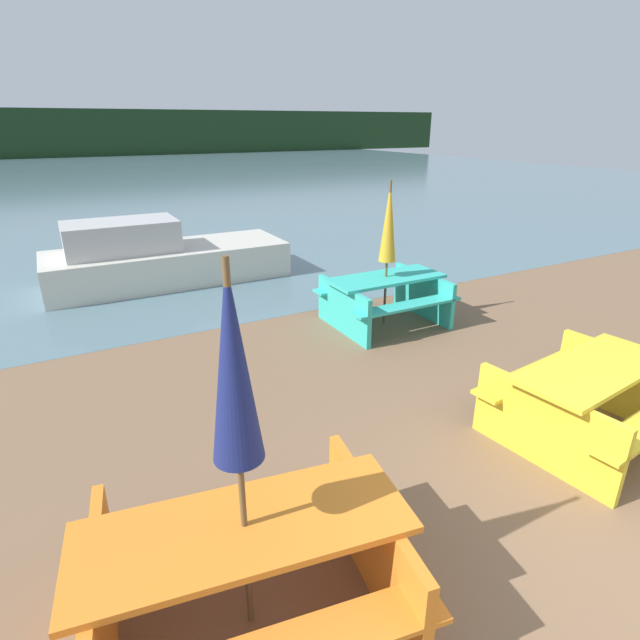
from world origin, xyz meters
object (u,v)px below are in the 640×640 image
at_px(picnic_table_orange, 247,563).
at_px(picnic_table_teal, 385,295).
at_px(picnic_table_yellow, 589,395).
at_px(umbrella_navy, 233,368).
at_px(umbrella_gold, 389,223).
at_px(boat, 160,259).

xyz_separation_m(picnic_table_orange, picnic_table_teal, (3.56, 3.62, -0.00)).
distance_m(picnic_table_yellow, umbrella_navy, 3.75).
relative_size(picnic_table_teal, umbrella_gold, 0.82).
bearing_deg(picnic_table_yellow, boat, 109.05).
bearing_deg(umbrella_gold, picnic_table_orange, -134.53).
relative_size(picnic_table_orange, boat, 0.48).
distance_m(picnic_table_yellow, boat, 7.54).
bearing_deg(boat, picnic_table_teal, -56.32).
relative_size(picnic_table_orange, picnic_table_teal, 1.20).
height_order(picnic_table_yellow, umbrella_gold, umbrella_gold).
distance_m(picnic_table_teal, boat, 4.54).
height_order(umbrella_gold, boat, umbrella_gold).
bearing_deg(picnic_table_yellow, picnic_table_orange, -175.44).
bearing_deg(boat, umbrella_navy, -97.86).
distance_m(picnic_table_teal, umbrella_gold, 1.07).
relative_size(umbrella_navy, umbrella_gold, 1.08).
xyz_separation_m(picnic_table_teal, boat, (-2.50, 3.79, 0.00)).
xyz_separation_m(picnic_table_orange, umbrella_navy, (0.00, 0.00, 1.27)).
height_order(picnic_table_yellow, boat, boat).
xyz_separation_m(umbrella_navy, umbrella_gold, (3.56, 3.62, -0.20)).
distance_m(umbrella_navy, umbrella_gold, 5.08).
relative_size(picnic_table_teal, umbrella_navy, 0.76).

